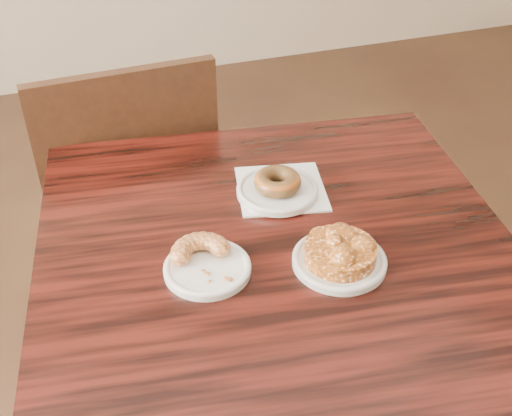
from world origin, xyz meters
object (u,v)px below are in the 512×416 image
object	(u,v)px
glazed_donut	(277,181)
apple_fritter	(340,250)
cafe_table	(275,378)
cruller_fragment	(207,259)
chair_far	(125,190)

from	to	relation	value
glazed_donut	apple_fritter	size ratio (longest dim) A/B	0.56
cafe_table	glazed_donut	bearing A→B (deg)	78.42
cafe_table	cruller_fragment	xyz separation A→B (m)	(-0.14, -0.03, 0.40)
glazed_donut	cruller_fragment	world-z (taller)	glazed_donut
apple_fritter	cruller_fragment	xyz separation A→B (m)	(-0.22, 0.05, -0.00)
cafe_table	glazed_donut	distance (m)	0.44
chair_far	cruller_fragment	size ratio (longest dim) A/B	7.54
chair_far	cruller_fragment	distance (m)	0.80
chair_far	apple_fritter	xyz separation A→B (m)	(0.29, -0.78, 0.33)
cafe_table	chair_far	world-z (taller)	chair_far
cafe_table	cruller_fragment	distance (m)	0.43
chair_far	glazed_donut	xyz separation A→B (m)	(0.25, -0.55, 0.33)
cafe_table	cruller_fragment	world-z (taller)	cruller_fragment
apple_fritter	chair_far	bearing A→B (deg)	110.02
glazed_donut	apple_fritter	xyz separation A→B (m)	(0.03, -0.23, -0.00)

